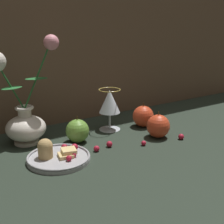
{
  "coord_description": "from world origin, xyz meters",
  "views": [
    {
      "loc": [
        -0.46,
        -0.81,
        0.38
      ],
      "look_at": [
        0.05,
        -0.01,
        0.1
      ],
      "focal_mm": 50.0,
      "sensor_mm": 36.0,
      "label": 1
    }
  ],
  "objects_px": {
    "plate_with_pastries": "(57,156)",
    "apple_at_table_edge": "(158,126)",
    "vase": "(24,114)",
    "wine_glass": "(110,103)",
    "apple_beside_vase": "(77,131)",
    "apple_near_glass": "(143,116)"
  },
  "relations": [
    {
      "from": "apple_near_glass",
      "to": "apple_beside_vase",
      "type": "bearing_deg",
      "value": -178.7
    },
    {
      "from": "apple_beside_vase",
      "to": "apple_near_glass",
      "type": "bearing_deg",
      "value": 1.3
    },
    {
      "from": "wine_glass",
      "to": "apple_at_table_edge",
      "type": "bearing_deg",
      "value": -57.43
    },
    {
      "from": "wine_glass",
      "to": "vase",
      "type": "bearing_deg",
      "value": 172.71
    },
    {
      "from": "plate_with_pastries",
      "to": "apple_near_glass",
      "type": "distance_m",
      "value": 0.4
    },
    {
      "from": "plate_with_pastries",
      "to": "apple_at_table_edge",
      "type": "bearing_deg",
      "value": -2.54
    },
    {
      "from": "apple_at_table_edge",
      "to": "wine_glass",
      "type": "bearing_deg",
      "value": 122.57
    },
    {
      "from": "apple_beside_vase",
      "to": "apple_at_table_edge",
      "type": "bearing_deg",
      "value": -23.63
    },
    {
      "from": "vase",
      "to": "apple_at_table_edge",
      "type": "relative_size",
      "value": 3.74
    },
    {
      "from": "vase",
      "to": "apple_at_table_edge",
      "type": "height_order",
      "value": "vase"
    },
    {
      "from": "vase",
      "to": "wine_glass",
      "type": "bearing_deg",
      "value": -7.29
    },
    {
      "from": "plate_with_pastries",
      "to": "apple_near_glass",
      "type": "bearing_deg",
      "value": 14.36
    },
    {
      "from": "apple_beside_vase",
      "to": "apple_at_table_edge",
      "type": "xyz_separation_m",
      "value": [
        0.25,
        -0.11,
        0.0
      ]
    },
    {
      "from": "wine_glass",
      "to": "apple_near_glass",
      "type": "height_order",
      "value": "wine_glass"
    },
    {
      "from": "apple_beside_vase",
      "to": "vase",
      "type": "bearing_deg",
      "value": 150.66
    },
    {
      "from": "plate_with_pastries",
      "to": "apple_at_table_edge",
      "type": "distance_m",
      "value": 0.36
    },
    {
      "from": "vase",
      "to": "wine_glass",
      "type": "height_order",
      "value": "vase"
    },
    {
      "from": "plate_with_pastries",
      "to": "wine_glass",
      "type": "bearing_deg",
      "value": 27.41
    },
    {
      "from": "apple_beside_vase",
      "to": "plate_with_pastries",
      "type": "bearing_deg",
      "value": -140.39
    },
    {
      "from": "vase",
      "to": "apple_near_glass",
      "type": "relative_size",
      "value": 3.75
    },
    {
      "from": "wine_glass",
      "to": "apple_beside_vase",
      "type": "height_order",
      "value": "wine_glass"
    },
    {
      "from": "plate_with_pastries",
      "to": "wine_glass",
      "type": "height_order",
      "value": "wine_glass"
    }
  ]
}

